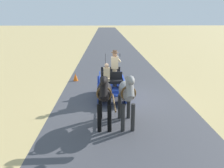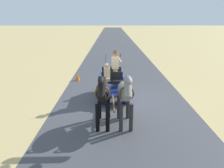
{
  "view_description": "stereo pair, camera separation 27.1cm",
  "coord_description": "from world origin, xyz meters",
  "px_view_note": "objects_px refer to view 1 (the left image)",
  "views": [
    {
      "loc": [
        0.81,
        10.7,
        4.02
      ],
      "look_at": [
        0.51,
        0.97,
        1.1
      ],
      "focal_mm": 36.13,
      "sensor_mm": 36.0,
      "label": 1
    },
    {
      "loc": [
        0.54,
        10.71,
        4.02
      ],
      "look_at": [
        0.51,
        0.97,
        1.1
      ],
      "focal_mm": 36.13,
      "sensor_mm": 36.0,
      "label": 2
    }
  ],
  "objects_px": {
    "horse_off_side": "(104,93)",
    "horse_drawn_carriage": "(111,83)",
    "horse_near_side": "(127,93)",
    "traffic_cone": "(76,77)"
  },
  "relations": [
    {
      "from": "horse_near_side",
      "to": "traffic_cone",
      "type": "distance_m",
      "value": 7.03
    },
    {
      "from": "horse_drawn_carriage",
      "to": "horse_off_side",
      "type": "distance_m",
      "value": 3.1
    },
    {
      "from": "horse_off_side",
      "to": "horse_drawn_carriage",
      "type": "bearing_deg",
      "value": -96.5
    },
    {
      "from": "horse_near_side",
      "to": "horse_drawn_carriage",
      "type": "bearing_deg",
      "value": -80.99
    },
    {
      "from": "traffic_cone",
      "to": "horse_off_side",
      "type": "bearing_deg",
      "value": 106.48
    },
    {
      "from": "horse_drawn_carriage",
      "to": "traffic_cone",
      "type": "height_order",
      "value": "horse_drawn_carriage"
    },
    {
      "from": "horse_near_side",
      "to": "traffic_cone",
      "type": "relative_size",
      "value": 4.42
    },
    {
      "from": "horse_off_side",
      "to": "traffic_cone",
      "type": "bearing_deg",
      "value": -73.52
    },
    {
      "from": "horse_drawn_carriage",
      "to": "horse_off_side",
      "type": "relative_size",
      "value": 2.04
    },
    {
      "from": "horse_drawn_carriage",
      "to": "traffic_cone",
      "type": "bearing_deg",
      "value": -56.4
    }
  ]
}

